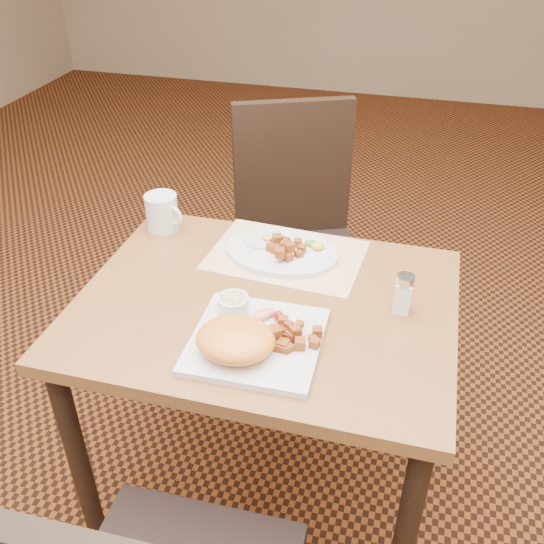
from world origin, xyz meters
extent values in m
plane|color=black|center=(0.00, 0.00, 0.00)|extent=(8.00, 8.00, 0.00)
cube|color=brown|center=(0.00, 0.00, 0.73)|extent=(0.90, 0.70, 0.03)
cylinder|color=black|center=(-0.40, -0.30, 0.36)|extent=(0.05, 0.05, 0.71)
cylinder|color=black|center=(-0.40, 0.30, 0.36)|extent=(0.05, 0.05, 0.71)
cylinder|color=black|center=(0.40, 0.30, 0.36)|extent=(0.05, 0.05, 0.71)
cube|color=black|center=(-0.04, 0.63, 0.45)|extent=(0.55, 0.55, 0.05)
cylinder|color=black|center=(0.05, 0.87, 0.21)|extent=(0.04, 0.04, 0.42)
cylinder|color=black|center=(0.19, 0.54, 0.21)|extent=(0.04, 0.04, 0.42)
cylinder|color=black|center=(-0.28, 0.72, 0.21)|extent=(0.04, 0.04, 0.42)
cylinder|color=black|center=(-0.14, 0.39, 0.21)|extent=(0.04, 0.04, 0.42)
cube|color=black|center=(-0.12, 0.81, 0.72)|extent=(0.40, 0.21, 0.50)
cube|color=white|center=(0.00, 0.21, 0.75)|extent=(0.42, 0.31, 0.00)
cube|color=silver|center=(0.02, -0.16, 0.76)|extent=(0.29, 0.29, 0.02)
ellipsoid|color=orange|center=(-0.01, -0.21, 0.80)|extent=(0.17, 0.15, 0.06)
ellipsoid|color=orange|center=(0.02, -0.23, 0.78)|extent=(0.07, 0.06, 0.02)
ellipsoid|color=orange|center=(-0.07, -0.18, 0.78)|extent=(0.07, 0.06, 0.02)
cylinder|color=silver|center=(-0.05, -0.08, 0.79)|extent=(0.07, 0.07, 0.04)
cylinder|color=beige|center=(-0.05, -0.08, 0.80)|extent=(0.06, 0.06, 0.01)
ellipsoid|color=#387223|center=(0.02, -0.07, 0.77)|extent=(0.05, 0.04, 0.01)
ellipsoid|color=red|center=(0.05, -0.08, 0.78)|extent=(0.03, 0.03, 0.03)
ellipsoid|color=#F28C72|center=(0.02, -0.08, 0.78)|extent=(0.06, 0.07, 0.02)
cylinder|color=white|center=(-0.08, 0.24, 0.77)|extent=(0.10, 0.10, 0.01)
ellipsoid|color=yellow|center=(-0.06, 0.24, 0.78)|extent=(0.03, 0.03, 0.01)
ellipsoid|color=#387223|center=(0.06, 0.25, 0.78)|extent=(0.04, 0.03, 0.01)
ellipsoid|color=yellow|center=(0.08, 0.23, 0.78)|extent=(0.05, 0.04, 0.02)
cube|color=white|center=(0.32, 0.04, 0.79)|extent=(0.04, 0.04, 0.08)
cylinder|color=silver|center=(0.32, 0.04, 0.84)|extent=(0.04, 0.04, 0.02)
cylinder|color=silver|center=(-0.38, 0.26, 0.80)|extent=(0.09, 0.09, 0.10)
torus|color=silver|center=(-0.33, 0.25, 0.80)|extent=(0.06, 0.03, 0.06)
cube|color=#974A18|center=(0.06, -0.14, 0.78)|extent=(0.03, 0.03, 0.02)
cube|color=#974A18|center=(0.07, -0.16, 0.77)|extent=(0.02, 0.02, 0.01)
cube|color=#974A18|center=(0.10, -0.12, 0.77)|extent=(0.02, 0.02, 0.02)
cube|color=#974A18|center=(0.07, -0.16, 0.79)|extent=(0.03, 0.03, 0.02)
cube|color=#974A18|center=(0.08, -0.12, 0.78)|extent=(0.03, 0.03, 0.02)
cube|color=#974A18|center=(0.08, -0.13, 0.78)|extent=(0.03, 0.03, 0.02)
cube|color=#974A18|center=(0.14, -0.14, 0.77)|extent=(0.02, 0.02, 0.01)
cube|color=#974A18|center=(0.07, -0.11, 0.79)|extent=(0.03, 0.02, 0.02)
cube|color=#974A18|center=(0.10, -0.14, 0.78)|extent=(0.03, 0.03, 0.02)
cube|color=#974A18|center=(0.09, -0.18, 0.77)|extent=(0.02, 0.02, 0.02)
cube|color=#974A18|center=(0.12, -0.16, 0.78)|extent=(0.03, 0.03, 0.02)
cube|color=#974A18|center=(0.10, -0.14, 0.77)|extent=(0.02, 0.02, 0.02)
cube|color=#974A18|center=(0.09, -0.17, 0.78)|extent=(0.03, 0.03, 0.02)
cube|color=#974A18|center=(0.15, -0.15, 0.78)|extent=(0.02, 0.02, 0.02)
cube|color=#974A18|center=(0.10, -0.14, 0.77)|extent=(0.02, 0.02, 0.02)
cube|color=#974A18|center=(0.07, -0.11, 0.78)|extent=(0.03, 0.02, 0.02)
cube|color=#974A18|center=(0.15, -0.11, 0.78)|extent=(0.03, 0.03, 0.02)
cube|color=#974A18|center=(0.10, -0.14, 0.78)|extent=(0.03, 0.03, 0.02)
cube|color=#974A18|center=(0.11, -0.12, 0.79)|extent=(0.02, 0.02, 0.01)
cube|color=#974A18|center=(0.11, -0.14, 0.79)|extent=(0.02, 0.02, 0.02)
cube|color=#974A18|center=(0.06, -0.16, 0.78)|extent=(0.02, 0.02, 0.02)
cube|color=#974A18|center=(0.10, -0.18, 0.77)|extent=(0.03, 0.03, 0.02)
cube|color=#974A18|center=(0.10, -0.14, 0.77)|extent=(0.02, 0.02, 0.02)
cube|color=#974A18|center=(0.09, -0.12, 0.79)|extent=(0.02, 0.02, 0.02)
cube|color=#974A18|center=(0.08, -0.18, 0.77)|extent=(0.02, 0.02, 0.02)
cube|color=#974A18|center=(0.11, -0.14, 0.79)|extent=(0.03, 0.03, 0.02)
cube|color=#974A18|center=(-0.04, 0.19, 0.78)|extent=(0.03, 0.03, 0.02)
cube|color=#974A18|center=(0.00, 0.19, 0.79)|extent=(0.02, 0.02, 0.02)
cube|color=#974A18|center=(0.01, 0.18, 0.80)|extent=(0.04, 0.04, 0.02)
cube|color=#974A18|center=(0.02, 0.24, 0.78)|extent=(0.03, 0.03, 0.02)
cube|color=#974A18|center=(0.01, 0.18, 0.78)|extent=(0.03, 0.03, 0.02)
cube|color=#974A18|center=(0.00, 0.19, 0.79)|extent=(0.02, 0.02, 0.02)
cube|color=#974A18|center=(-0.03, 0.22, 0.78)|extent=(0.03, 0.02, 0.02)
cube|color=#974A18|center=(0.00, 0.20, 0.78)|extent=(0.02, 0.02, 0.02)
cube|color=#974A18|center=(0.00, 0.15, 0.80)|extent=(0.03, 0.03, 0.02)
cube|color=#974A18|center=(0.04, 0.21, 0.78)|extent=(0.02, 0.02, 0.02)
cube|color=#974A18|center=(0.01, 0.17, 0.78)|extent=(0.03, 0.03, 0.02)
cube|color=#974A18|center=(-0.02, 0.21, 0.80)|extent=(0.03, 0.03, 0.02)
cube|color=#974A18|center=(-0.02, 0.19, 0.78)|extent=(0.03, 0.03, 0.02)
cube|color=#974A18|center=(-0.01, 0.23, 0.78)|extent=(0.03, 0.03, 0.02)
cube|color=#974A18|center=(0.04, 0.19, 0.78)|extent=(0.02, 0.03, 0.02)
cube|color=#974A18|center=(0.02, 0.16, 0.78)|extent=(0.03, 0.03, 0.02)
cube|color=#974A18|center=(0.00, 0.18, 0.78)|extent=(0.02, 0.02, 0.02)
camera|label=1|loc=(0.32, -1.12, 1.62)|focal=40.00mm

